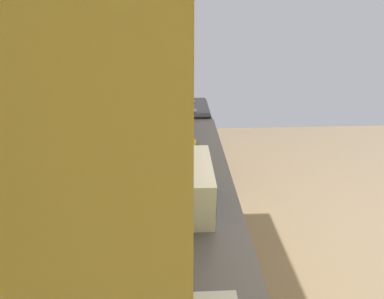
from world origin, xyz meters
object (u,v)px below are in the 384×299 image
microwave (180,186)px  kettle (186,126)px  oven_range (181,145)px  bowl (187,143)px

microwave → kettle: 1.00m
microwave → kettle: size_ratio=2.55×
oven_range → microwave: 1.79m
bowl → oven_range: bearing=2.7°
microwave → bowl: bearing=-4.8°
oven_range → bowl: 1.06m
bowl → kettle: (0.25, 0.00, 0.05)m
bowl → kettle: 0.26m
microwave → oven_range: bearing=-0.6°
oven_range → bowl: (-0.94, -0.04, 0.48)m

